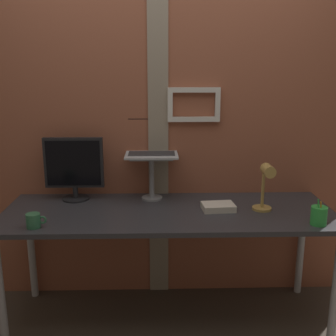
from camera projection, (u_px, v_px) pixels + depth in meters
ground_plane at (163, 313)px, 2.79m from camera, size 6.00×6.00×0.00m
brick_wall_back at (162, 112)px, 2.83m from camera, size 3.03×0.16×2.66m
desk at (168, 221)px, 2.58m from camera, size 2.07×0.72×0.76m
monitor at (74, 166)px, 2.72m from camera, size 0.39×0.18×0.43m
laptop_stand at (152, 171)px, 2.74m from camera, size 0.28×0.22×0.30m
laptop at (152, 144)px, 2.77m from camera, size 0.35×0.28×0.25m
desk_lamp at (266, 183)px, 2.48m from camera, size 0.12×0.20×0.31m
pen_cup at (319, 216)px, 2.32m from camera, size 0.09×0.09×0.16m
coffee_mug at (34, 221)px, 2.28m from camera, size 0.11×0.08×0.08m
paper_clutter_stack at (218, 207)px, 2.57m from camera, size 0.21×0.16×0.04m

